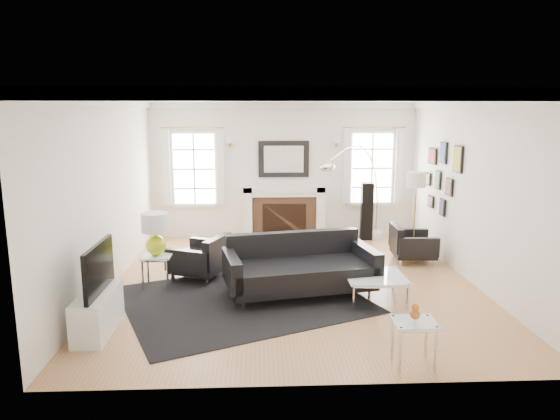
{
  "coord_description": "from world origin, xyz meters",
  "views": [
    {
      "loc": [
        -0.52,
        -7.38,
        2.57
      ],
      "look_at": [
        -0.19,
        0.3,
        1.09
      ],
      "focal_mm": 32.0,
      "sensor_mm": 36.0,
      "label": 1
    }
  ],
  "objects_px": {
    "fireplace": "(284,213)",
    "arc_floor_lamp": "(354,190)",
    "armchair_left": "(202,259)",
    "armchair_right": "(410,245)",
    "sofa": "(299,268)",
    "coffee_table": "(375,278)",
    "gourd_lamp": "(155,231)"
  },
  "relations": [
    {
      "from": "fireplace",
      "to": "gourd_lamp",
      "type": "bearing_deg",
      "value": -125.57
    },
    {
      "from": "armchair_left",
      "to": "armchair_right",
      "type": "height_order",
      "value": "armchair_left"
    },
    {
      "from": "coffee_table",
      "to": "gourd_lamp",
      "type": "relative_size",
      "value": 1.26
    },
    {
      "from": "armchair_left",
      "to": "armchair_right",
      "type": "distance_m",
      "value": 3.65
    },
    {
      "from": "armchair_left",
      "to": "armchair_right",
      "type": "bearing_deg",
      "value": 12.13
    },
    {
      "from": "armchair_left",
      "to": "arc_floor_lamp",
      "type": "bearing_deg",
      "value": 34.18
    },
    {
      "from": "fireplace",
      "to": "armchair_right",
      "type": "bearing_deg",
      "value": -39.23
    },
    {
      "from": "armchair_left",
      "to": "arc_floor_lamp",
      "type": "height_order",
      "value": "arc_floor_lamp"
    },
    {
      "from": "coffee_table",
      "to": "arc_floor_lamp",
      "type": "bearing_deg",
      "value": 85.36
    },
    {
      "from": "sofa",
      "to": "armchair_right",
      "type": "distance_m",
      "value": 2.59
    },
    {
      "from": "fireplace",
      "to": "armchair_left",
      "type": "xyz_separation_m",
      "value": [
        -1.42,
        -2.52,
        -0.22
      ]
    },
    {
      "from": "sofa",
      "to": "arc_floor_lamp",
      "type": "relative_size",
      "value": 1.11
    },
    {
      "from": "coffee_table",
      "to": "gourd_lamp",
      "type": "distance_m",
      "value": 3.27
    },
    {
      "from": "arc_floor_lamp",
      "to": "gourd_lamp",
      "type": "bearing_deg",
      "value": -146.63
    },
    {
      "from": "armchair_left",
      "to": "coffee_table",
      "type": "distance_m",
      "value": 2.73
    },
    {
      "from": "coffee_table",
      "to": "gourd_lamp",
      "type": "xyz_separation_m",
      "value": [
        -3.15,
        0.71,
        0.53
      ]
    },
    {
      "from": "armchair_left",
      "to": "gourd_lamp",
      "type": "bearing_deg",
      "value": -150.27
    },
    {
      "from": "sofa",
      "to": "coffee_table",
      "type": "relative_size",
      "value": 2.81
    },
    {
      "from": "fireplace",
      "to": "arc_floor_lamp",
      "type": "height_order",
      "value": "arc_floor_lamp"
    },
    {
      "from": "coffee_table",
      "to": "armchair_left",
      "type": "bearing_deg",
      "value": 156.81
    },
    {
      "from": "sofa",
      "to": "gourd_lamp",
      "type": "height_order",
      "value": "gourd_lamp"
    },
    {
      "from": "armchair_right",
      "to": "arc_floor_lamp",
      "type": "xyz_separation_m",
      "value": [
        -0.82,
        1.1,
        0.81
      ]
    },
    {
      "from": "fireplace",
      "to": "arc_floor_lamp",
      "type": "distance_m",
      "value": 1.58
    },
    {
      "from": "sofa",
      "to": "arc_floor_lamp",
      "type": "height_order",
      "value": "arc_floor_lamp"
    },
    {
      "from": "fireplace",
      "to": "armchair_right",
      "type": "height_order",
      "value": "fireplace"
    },
    {
      "from": "sofa",
      "to": "arc_floor_lamp",
      "type": "distance_m",
      "value": 3.0
    },
    {
      "from": "fireplace",
      "to": "armchair_left",
      "type": "distance_m",
      "value": 2.9
    },
    {
      "from": "armchair_left",
      "to": "coffee_table",
      "type": "bearing_deg",
      "value": -23.19
    },
    {
      "from": "sofa",
      "to": "arc_floor_lamp",
      "type": "bearing_deg",
      "value": 64.17
    },
    {
      "from": "fireplace",
      "to": "arc_floor_lamp",
      "type": "bearing_deg",
      "value": -26.32
    },
    {
      "from": "fireplace",
      "to": "gourd_lamp",
      "type": "relative_size",
      "value": 2.64
    },
    {
      "from": "armchair_left",
      "to": "gourd_lamp",
      "type": "xyz_separation_m",
      "value": [
        -0.64,
        -0.36,
        0.54
      ]
    }
  ]
}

